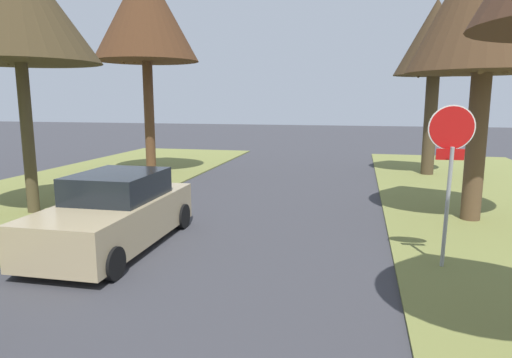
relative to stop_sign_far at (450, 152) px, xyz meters
The scene contains 5 objects.
stop_sign_far is the anchor object (origin of this frame).
street_tree_right_far 11.67m from the stop_sign_far, 83.73° to the left, with size 3.14×3.14×6.98m.
street_tree_left_mid_b 10.98m from the stop_sign_far, 169.48° to the left, with size 4.10×4.10×7.00m.
street_tree_left_far 14.15m from the stop_sign_far, 138.75° to the left, with size 4.20×4.20×8.47m.
parked_sedan_tan 6.74m from the stop_sign_far, behind, with size 2.00×4.43×1.57m.
Camera 1 is at (2.85, 3.44, 3.10)m, focal length 31.67 mm.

